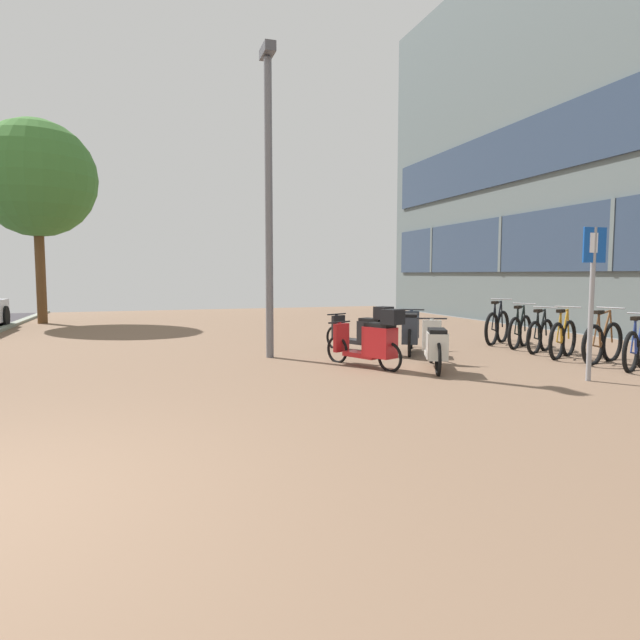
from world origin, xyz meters
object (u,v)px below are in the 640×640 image
scooter_far (435,346)px  scooter_extra (410,332)px  bicycle_rack_01 (603,343)px  scooter_near (373,341)px  scooter_mid (366,331)px  bicycle_rack_03 (540,335)px  street_tree (36,179)px  bicycle_rack_00 (637,349)px  parking_sign (592,286)px  bicycle_rack_05 (497,327)px  lamp_post (269,187)px  bicycle_rack_02 (563,339)px  bicycle_rack_04 (520,331)px

scooter_far → scooter_extra: (0.48, 1.76, 0.04)m
bicycle_rack_01 → scooter_near: (-4.07, 0.73, 0.10)m
scooter_mid → scooter_extra: scooter_mid is taller
scooter_far → bicycle_rack_01: bearing=-5.1°
bicycle_rack_01 → scooter_far: 3.18m
bicycle_rack_03 → scooter_mid: bearing=164.5°
street_tree → bicycle_rack_03: bearing=-43.3°
scooter_far → scooter_extra: size_ratio=1.05×
bicycle_rack_00 → parking_sign: parking_sign is taller
bicycle_rack_01 → scooter_extra: (-2.68, 2.04, 0.07)m
bicycle_rack_05 → street_tree: bearing=141.0°
scooter_far → parking_sign: (1.65, -1.50, 1.00)m
bicycle_rack_05 → scooter_far: 3.96m
bicycle_rack_03 → bicycle_rack_05: bicycle_rack_05 is taller
bicycle_rack_00 → scooter_near: 4.31m
scooter_near → scooter_extra: bearing=43.6°
scooter_extra → bicycle_rack_03: bearing=-14.1°
bicycle_rack_03 → parking_sign: (-1.39, -2.62, 1.05)m
bicycle_rack_01 → scooter_mid: (-3.50, 2.34, 0.08)m
scooter_mid → lamp_post: bearing=178.5°
bicycle_rack_02 → bicycle_rack_04: bicycle_rack_02 is taller
bicycle_rack_04 → scooter_far: 3.60m
bicycle_rack_00 → scooter_near: bearing=160.6°
scooter_extra → lamp_post: bearing=172.7°
scooter_near → street_tree: bearing=121.9°
bicycle_rack_04 → scooter_mid: (-3.45, 0.24, 0.09)m
parking_sign → scooter_extra: bearing=109.8°
bicycle_rack_03 → bicycle_rack_04: (0.07, 0.70, 0.01)m
bicycle_rack_01 → bicycle_rack_04: size_ratio=1.18×
bicycle_rack_03 → street_tree: size_ratio=0.18×
parking_sign → street_tree: street_tree is taller
bicycle_rack_04 → scooter_extra: size_ratio=0.75×
bicycle_rack_05 → scooter_near: 4.48m
bicycle_rack_04 → lamp_post: bearing=176.9°
bicycle_rack_00 → scooter_extra: size_ratio=0.79×
lamp_post → scooter_mid: bearing=-1.5°
bicycle_rack_00 → scooter_far: (-3.15, 0.99, 0.05)m
bicycle_rack_00 → scooter_extra: bicycle_rack_00 is taller
scooter_extra → lamp_post: size_ratio=0.28×
bicycle_rack_04 → bicycle_rack_05: bearing=94.2°
bicycle_rack_05 → scooter_near: size_ratio=0.79×
bicycle_rack_01 → bicycle_rack_04: 2.11m
street_tree → bicycle_rack_02: bearing=-45.5°
scooter_near → scooter_extra: scooter_near is taller
parking_sign → bicycle_rack_05: bearing=70.7°
scooter_mid → lamp_post: size_ratio=0.29×
scooter_near → scooter_mid: scooter_near is taller
bicycle_rack_03 → bicycle_rack_01: bearing=-84.8°
scooter_extra → parking_sign: 3.59m
bicycle_rack_02 → parking_sign: size_ratio=0.55×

